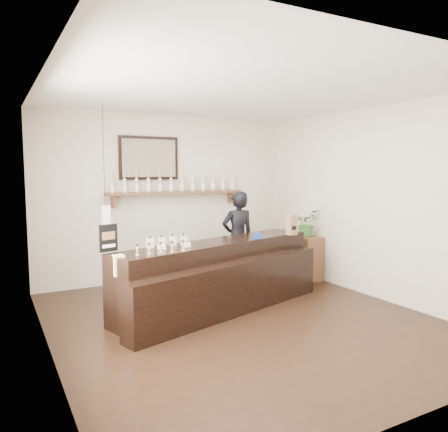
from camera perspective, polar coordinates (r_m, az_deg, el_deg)
ground at (r=5.65m, az=2.42°, el=-13.43°), size 5.00×5.00×0.00m
room_shell at (r=5.33m, az=2.50°, el=4.10°), size 5.00×5.00×5.00m
back_wall_decor at (r=7.41m, az=-8.03°, el=4.98°), size 2.66×0.96×1.69m
counter at (r=6.02m, az=-0.27°, el=-7.98°), size 3.27×1.73×1.06m
promo_sign at (r=5.42m, az=-14.86°, el=-2.79°), size 0.23×0.09×0.33m
paper_bag at (r=6.69m, az=8.86°, el=-1.13°), size 0.15×0.12×0.31m
tape_dispenser at (r=6.25m, az=4.44°, el=-2.65°), size 0.12×0.05×0.10m
side_cabinet at (r=7.66m, az=10.54°, el=-5.42°), size 0.42×0.55×0.75m
potted_plant at (r=7.56m, az=10.62°, el=-0.92°), size 0.53×0.51×0.46m
shopkeeper at (r=7.16m, az=1.81°, el=-2.10°), size 0.66×0.45×1.74m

